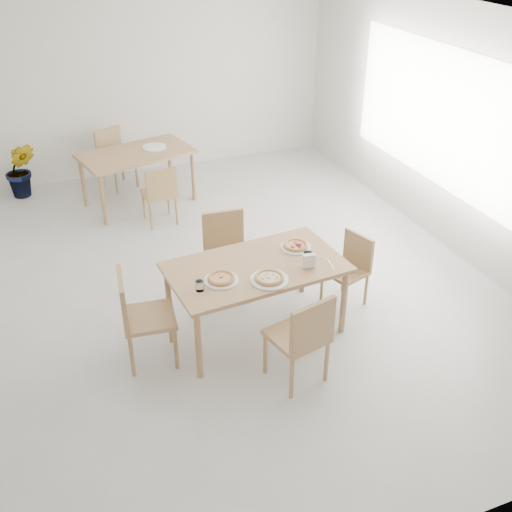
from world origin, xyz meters
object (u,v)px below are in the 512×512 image
object	(u,v)px
chair_south	(303,335)
tumbler_a	(308,257)
napkin_holder	(309,262)
second_table	(137,158)
plate_margherita	(221,280)
plate_pepperoni	(296,247)
chair_back_n	(114,154)
chair_west	(139,313)
chair_back_s	(160,191)
main_table	(256,272)
pizza_mushroom	(269,278)
potted_plant	(21,170)
pizza_margherita	(221,278)
pizza_pepperoni	(296,245)
plate_empty	(154,147)
chair_east	(351,265)
plate_mushroom	(269,280)
chair_north	(226,248)
tumbler_b	(200,286)

from	to	relation	value
chair_south	tumbler_a	xyz separation A→B (m)	(0.37, 0.72, 0.28)
napkin_holder	second_table	bearing A→B (deg)	111.52
plate_margherita	napkin_holder	xyz separation A→B (m)	(0.82, -0.08, 0.06)
plate_pepperoni	chair_back_n	xyz separation A→B (m)	(-1.14, 3.87, -0.26)
chair_west	plate_pepperoni	bearing A→B (deg)	-76.38
tumbler_a	chair_back_s	bearing A→B (deg)	106.45
main_table	pizza_mushroom	size ratio (longest dim) A/B	5.43
potted_plant	chair_back_s	bearing A→B (deg)	-44.08
pizza_margherita	plate_margherita	bearing A→B (deg)	180.00
chair_back_n	pizza_pepperoni	bearing A→B (deg)	-98.19
plate_margherita	napkin_holder	bearing A→B (deg)	-5.47
tumbler_a	plate_empty	distance (m)	3.58
plate_empty	chair_south	bearing A→B (deg)	-86.25
second_table	chair_west	bearing A→B (deg)	-114.97
tumbler_a	pizza_pepperoni	bearing A→B (deg)	88.10
chair_east	pizza_margherita	bearing A→B (deg)	-98.01
plate_mushroom	pizza_margherita	size ratio (longest dim) A/B	1.17
plate_pepperoni	plate_empty	world-z (taller)	same
main_table	chair_north	xyz separation A→B (m)	(-0.03, 0.79, -0.16)
chair_north	tumbler_a	bearing A→B (deg)	-56.42
chair_east	tumbler_b	bearing A→B (deg)	-96.95
plate_empty	chair_west	bearing A→B (deg)	-105.56
chair_south	chair_north	xyz separation A→B (m)	(-0.13, 1.63, -0.00)
pizza_margherita	tumbler_a	size ratio (longest dim) A/B	2.68
chair_back_s	potted_plant	distance (m)	2.27
chair_south	second_table	size ratio (longest dim) A/B	0.56
plate_mushroom	plate_pepperoni	xyz separation A→B (m)	(0.46, 0.45, 0.00)
napkin_holder	plate_margherita	bearing A→B (deg)	-178.12
chair_west	main_table	bearing A→B (deg)	-81.51
chair_east	pizza_pepperoni	xyz separation A→B (m)	(-0.62, 0.04, 0.34)
chair_east	plate_pepperoni	bearing A→B (deg)	-111.80
plate_pepperoni	second_table	xyz separation A→B (m)	(-0.93, 3.15, -0.09)
plate_margherita	second_table	size ratio (longest dim) A/B	0.19
main_table	pizza_mushroom	world-z (taller)	pizza_mushroom
chair_north	plate_empty	bearing A→B (deg)	98.22
plate_mushroom	second_table	size ratio (longest dim) A/B	0.21
plate_pepperoni	potted_plant	size ratio (longest dim) A/B	0.38
chair_back_s	pizza_pepperoni	bearing A→B (deg)	105.49
chair_east	pizza_margherita	distance (m)	1.54
pizza_margherita	plate_empty	distance (m)	3.53
plate_pepperoni	tumbler_a	size ratio (longest dim) A/B	2.75
tumbler_b	second_table	size ratio (longest dim) A/B	0.06
chair_south	plate_empty	xyz separation A→B (m)	(-0.28, 4.23, 0.23)
main_table	napkin_holder	distance (m)	0.51
plate_mushroom	chair_back_s	xyz separation A→B (m)	(-0.34, 2.84, -0.29)
chair_west	chair_back_s	world-z (taller)	chair_west
plate_margherita	pizza_mushroom	xyz separation A→B (m)	(0.40, -0.15, 0.02)
chair_east	pizza_mushroom	bearing A→B (deg)	-87.27
plate_pepperoni	potted_plant	distance (m)	4.68
chair_north	potted_plant	xyz separation A→B (m)	(-1.93, 3.35, -0.12)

